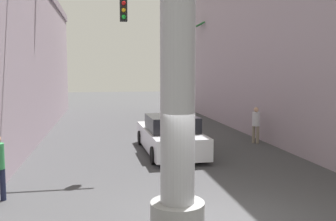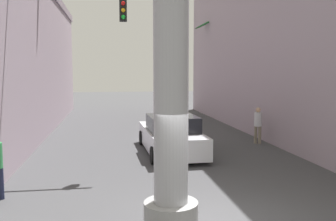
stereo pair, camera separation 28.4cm
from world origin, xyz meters
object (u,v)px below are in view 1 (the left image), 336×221
at_px(street_lamp, 295,43).
at_px(car_lead, 170,136).
at_px(traffic_light_mast, 44,46).
at_px(palm_tree_mid_left, 25,42).
at_px(pedestrian_mid_right, 256,122).
at_px(palm_tree_far_right, 211,49).

height_order(street_lamp, car_lead, street_lamp).
xyz_separation_m(traffic_light_mast, palm_tree_mid_left, (-1.65, 5.68, 0.55)).
bearing_deg(car_lead, street_lamp, -8.29).
distance_m(traffic_light_mast, car_lead, 6.02).
bearing_deg(car_lead, palm_tree_mid_left, 149.36).
xyz_separation_m(palm_tree_mid_left, pedestrian_mid_right, (10.44, -2.36, -3.70)).
distance_m(car_lead, palm_tree_mid_left, 8.20).
distance_m(street_lamp, palm_tree_mid_left, 11.96).
distance_m(palm_tree_mid_left, palm_tree_far_right, 14.51).
xyz_separation_m(street_lamp, traffic_light_mast, (-9.48, -1.30, -0.33)).
xyz_separation_m(palm_tree_mid_left, palm_tree_far_right, (11.57, 8.76, 0.26)).
xyz_separation_m(traffic_light_mast, pedestrian_mid_right, (8.79, 3.32, -3.15)).
relative_size(traffic_light_mast, pedestrian_mid_right, 3.52).
relative_size(street_lamp, pedestrian_mid_right, 4.43).
xyz_separation_m(street_lamp, palm_tree_mid_left, (-11.13, 4.38, 0.22)).
relative_size(street_lamp, traffic_light_mast, 1.26).
bearing_deg(street_lamp, car_lead, 171.71).
distance_m(street_lamp, car_lead, 6.25).
height_order(car_lead, palm_tree_far_right, palm_tree_far_right).
height_order(traffic_light_mast, car_lead, traffic_light_mast).
height_order(palm_tree_far_right, pedestrian_mid_right, palm_tree_far_right).
relative_size(traffic_light_mast, car_lead, 1.13).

